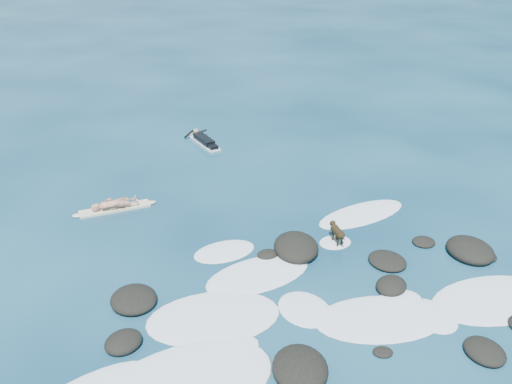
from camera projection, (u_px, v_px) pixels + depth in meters
ground at (276, 282)px, 16.80m from camera, size 160.00×160.00×0.00m
reef_rocks at (338, 285)px, 16.45m from camera, size 14.26×7.86×0.63m
breaking_foam at (288, 314)px, 15.45m from camera, size 15.40×8.06×0.12m
standing_surfer_rig at (113, 193)px, 20.52m from camera, size 3.06×0.68×1.74m
paddling_surfer_rig at (204, 140)px, 26.68m from camera, size 1.22×2.73×0.47m
dog at (337, 231)px, 18.54m from camera, size 0.37×1.08×0.69m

